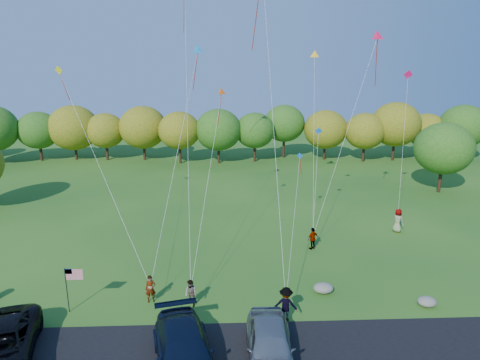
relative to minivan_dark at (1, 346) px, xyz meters
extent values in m
plane|color=#245718|center=(9.26, 3.60, -0.91)|extent=(140.00, 140.00, 0.00)
cylinder|color=#392615|center=(-15.81, 43.34, 0.60)|extent=(0.36, 0.36, 3.03)
ellipsoid|color=#295A17|center=(-15.81, 43.34, 4.33)|extent=(6.83, 6.83, 6.15)
cylinder|color=#392615|center=(-10.57, 39.61, 0.32)|extent=(0.36, 0.36, 2.47)
ellipsoid|color=#3E6118|center=(-10.57, 39.61, 3.29)|extent=(5.33, 5.33, 4.79)
cylinder|color=#392615|center=(-5.64, 41.80, 0.29)|extent=(0.36, 0.36, 2.41)
ellipsoid|color=#295A17|center=(-5.64, 41.80, 3.38)|extent=(5.79, 5.79, 5.21)
cylinder|color=#392615|center=(-0.32, 43.02, 0.66)|extent=(0.36, 0.36, 3.15)
ellipsoid|color=#295A17|center=(-0.32, 43.02, 4.19)|extent=(6.02, 6.02, 5.42)
cylinder|color=#392615|center=(5.04, 40.61, 0.37)|extent=(0.36, 0.36, 2.56)
ellipsoid|color=#3E6118|center=(5.04, 40.61, 3.49)|extent=(5.69, 5.69, 5.12)
cylinder|color=#392615|center=(9.84, 40.68, 0.63)|extent=(0.36, 0.36, 3.08)
ellipsoid|color=#3E6118|center=(9.84, 40.68, 4.17)|extent=(6.15, 6.15, 5.54)
cylinder|color=#392615|center=(14.22, 41.66, 0.46)|extent=(0.36, 0.36, 2.74)
ellipsoid|color=#295A17|center=(14.22, 41.66, 4.05)|extent=(6.81, 6.81, 6.13)
cylinder|color=#392615|center=(18.47, 42.88, 0.47)|extent=(0.36, 0.36, 2.75)
ellipsoid|color=#3E6118|center=(18.47, 42.88, 3.58)|extent=(5.34, 5.34, 4.80)
cylinder|color=#392615|center=(23.55, 40.45, 0.39)|extent=(0.36, 0.36, 2.61)
ellipsoid|color=#295A17|center=(23.55, 40.45, 3.90)|extent=(6.78, 6.78, 6.10)
cylinder|color=#392615|center=(29.53, 42.36, 0.57)|extent=(0.36, 0.36, 2.97)
ellipsoid|color=#295A17|center=(29.53, 42.36, 4.12)|extent=(6.32, 6.32, 5.69)
cylinder|color=#392615|center=(34.92, 39.71, 0.56)|extent=(0.36, 0.36, 2.95)
ellipsoid|color=#3E6118|center=(34.92, 39.71, 3.94)|extent=(5.84, 5.84, 5.26)
cylinder|color=#392615|center=(39.72, 39.72, 0.36)|extent=(0.36, 0.36, 2.54)
ellipsoid|color=#295A17|center=(39.72, 39.72, 3.85)|extent=(6.84, 6.84, 6.16)
cylinder|color=#392615|center=(44.21, 40.90, 0.20)|extent=(0.36, 0.36, 2.21)
ellipsoid|color=#295A17|center=(44.21, 40.90, 3.62)|extent=(7.14, 7.14, 6.42)
cylinder|color=#392615|center=(33.26, 25.60, 0.49)|extent=(0.36, 0.36, 2.80)
ellipsoid|color=#295A17|center=(33.26, 25.60, 3.84)|extent=(6.00, 6.00, 5.40)
imported|color=black|center=(0.00, 0.00, 0.00)|extent=(4.23, 6.63, 1.70)
imported|color=black|center=(8.40, -0.84, 0.04)|extent=(3.78, 6.52, 1.78)
imported|color=gray|center=(12.25, -0.59, 0.06)|extent=(2.30, 5.40, 1.82)
imported|color=#4C4C59|center=(5.99, 4.99, -0.09)|extent=(0.65, 0.48, 1.63)
imported|color=#4C4C59|center=(8.32, 4.44, -0.12)|extent=(0.97, 0.96, 1.58)
imported|color=#4C4C59|center=(13.47, 2.80, 0.06)|extent=(1.39, 1.01, 1.94)
imported|color=#4C4C59|center=(16.79, 11.79, -0.07)|extent=(1.06, 0.84, 1.68)
imported|color=#4C4C59|center=(24.39, 14.85, 0.06)|extent=(1.08, 1.13, 1.94)
cylinder|color=black|center=(1.60, 4.13, 0.41)|extent=(0.05, 0.05, 2.64)
cube|color=red|center=(2.07, 4.13, 1.36)|extent=(0.95, 0.63, 0.02)
cube|color=navy|center=(1.79, 4.14, 1.55)|extent=(0.38, 0.02, 0.30)
ellipsoid|color=#9D9889|center=(16.16, 5.57, -0.61)|extent=(1.20, 0.94, 0.60)
ellipsoid|color=gray|center=(21.70, 3.87, -0.63)|extent=(1.07, 0.89, 0.56)
cone|color=#116FB3|center=(8.37, 17.58, 13.42)|extent=(1.06, 0.60, 0.91)
cone|color=yellow|center=(17.06, 15.30, 13.01)|extent=(0.78, 0.49, 0.68)
cone|color=#E81042|center=(21.43, 14.68, 14.29)|extent=(0.97, 0.51, 0.86)
cube|color=#EA1058|center=(25.39, 17.97, 11.51)|extent=(0.76, 0.21, 0.74)
cube|color=yellow|center=(-1.95, 16.23, 11.90)|extent=(0.64, 0.30, 0.67)
cube|color=blue|center=(17.93, 16.59, 7.16)|extent=(0.59, 0.15, 0.59)
cone|color=#C54C0D|center=(10.18, 14.63, 10.37)|extent=(0.78, 0.57, 0.63)
cube|color=blue|center=(16.54, 16.81, 5.09)|extent=(0.43, 0.42, 0.56)
camera|label=1|loc=(10.19, -17.19, 12.43)|focal=32.00mm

